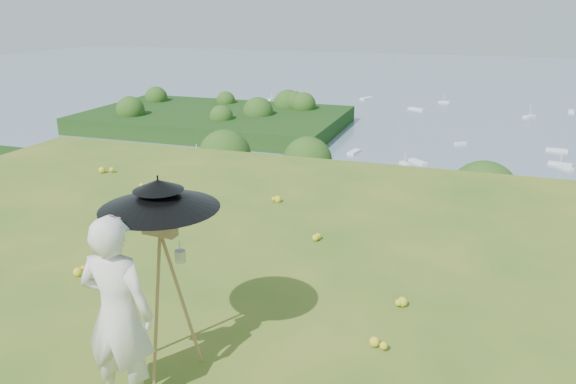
% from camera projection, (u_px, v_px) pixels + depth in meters
% --- Properties ---
extents(ground, '(14.00, 14.00, 0.00)m').
position_uv_depth(ground, '(144.00, 296.00, 6.91)').
color(ground, '#3E6B1E').
rests_on(ground, ground).
extents(shoreline_tier, '(170.00, 28.00, 8.00)m').
position_uv_depth(shoreline_tier, '(432.00, 276.00, 85.75)').
color(shoreline_tier, slate).
rests_on(shoreline_tier, bay_water).
extents(bay_water, '(700.00, 700.00, 0.00)m').
position_uv_depth(bay_water, '(467.00, 99.00, 233.42)').
color(bay_water, '#7287A3').
rests_on(bay_water, ground).
extents(peninsula, '(90.00, 60.00, 12.00)m').
position_uv_depth(peninsula, '(214.00, 112.00, 178.09)').
color(peninsula, '#103A10').
rests_on(peninsula, bay_water).
extents(slope_trees, '(110.00, 50.00, 6.00)m').
position_uv_depth(slope_trees, '(410.00, 257.00, 43.13)').
color(slope_trees, '#2B5419').
rests_on(slope_trees, forest_slope).
extents(harbor_town, '(110.00, 22.00, 5.00)m').
position_uv_depth(harbor_town, '(436.00, 237.00, 83.69)').
color(harbor_town, silver).
rests_on(harbor_town, shoreline_tier).
extents(moored_boats, '(140.00, 140.00, 0.70)m').
position_uv_depth(moored_boats, '(415.00, 136.00, 166.08)').
color(moored_boats, white).
rests_on(moored_boats, bay_water).
extents(wildflowers, '(10.00, 10.50, 0.12)m').
position_uv_depth(wildflowers, '(154.00, 283.00, 7.12)').
color(wildflowers, yellow).
rests_on(wildflowers, ground).
extents(painter, '(0.68, 0.47, 1.81)m').
position_uv_depth(painter, '(118.00, 314.00, 4.80)').
color(painter, silver).
rests_on(painter, ground).
extents(field_easel, '(0.72, 0.72, 1.75)m').
position_uv_depth(field_easel, '(164.00, 287.00, 5.32)').
color(field_easel, '#A57345').
rests_on(field_easel, ground).
extents(sun_umbrella, '(1.19, 1.19, 0.53)m').
position_uv_depth(sun_umbrella, '(159.00, 203.00, 5.08)').
color(sun_umbrella, black).
rests_on(sun_umbrella, field_easel).
extents(painter_cap, '(0.21, 0.24, 0.10)m').
position_uv_depth(painter_cap, '(108.00, 221.00, 4.53)').
color(painter_cap, '#CE7183').
rests_on(painter_cap, painter).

